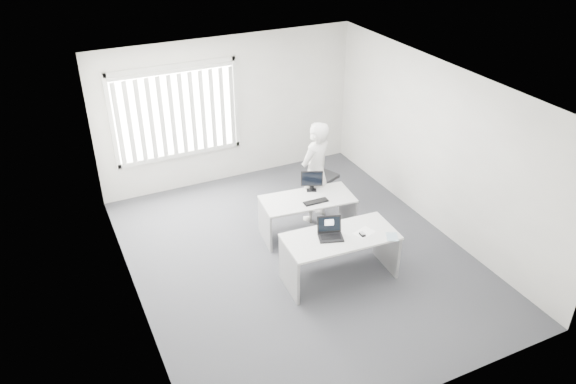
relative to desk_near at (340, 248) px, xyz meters
name	(u,v)px	position (x,y,z in m)	size (l,w,h in m)	color
ground	(299,257)	(-0.31, 0.71, -0.54)	(6.00, 6.00, 0.00)	#4C4D53
wall_back	(229,110)	(-0.31, 3.71, 0.86)	(5.00, 0.02, 2.80)	silver
wall_front	(429,303)	(-0.31, -2.29, 0.86)	(5.00, 0.02, 2.80)	silver
wall_left	(127,219)	(-2.81, 0.71, 0.86)	(0.02, 6.00, 2.80)	silver
wall_right	(437,148)	(2.19, 0.71, 0.86)	(0.02, 6.00, 2.80)	silver
ceiling	(301,87)	(-0.31, 0.71, 2.26)	(5.00, 6.00, 0.02)	silver
window	(176,112)	(-1.31, 3.67, 1.01)	(2.32, 0.06, 1.76)	silver
blinds	(177,115)	(-1.31, 3.61, 0.98)	(2.20, 0.10, 1.50)	silver
desk_near	(340,248)	(0.00, 0.00, 0.00)	(1.69, 0.87, 0.75)	silver
desk_far	(307,208)	(0.11, 1.25, -0.05)	(1.57, 0.87, 0.68)	silver
office_chair	(322,181)	(0.94, 2.27, -0.24)	(0.72, 0.72, 0.96)	black
person	(315,172)	(0.45, 1.65, 0.36)	(0.66, 0.43, 1.80)	silver
laptop	(331,230)	(-0.16, 0.01, 0.34)	(0.35, 0.31, 0.27)	black
paper_sheet	(364,232)	(0.35, -0.07, 0.21)	(0.29, 0.20, 0.00)	white
mouse	(362,234)	(0.29, -0.12, 0.23)	(0.06, 0.10, 0.04)	silver
booklet	(392,237)	(0.65, -0.35, 0.21)	(0.16, 0.22, 0.01)	white
keyboard	(316,202)	(0.17, 1.08, 0.15)	(0.41, 0.14, 0.02)	black
monitor	(312,181)	(0.29, 1.45, 0.32)	(0.36, 0.11, 0.36)	black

